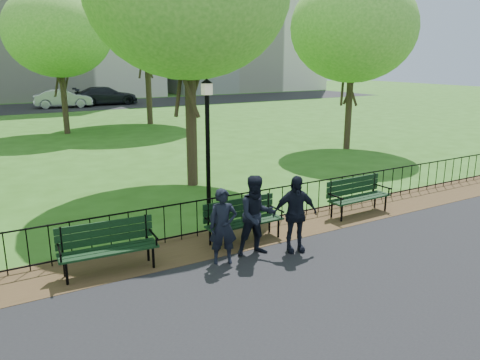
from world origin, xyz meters
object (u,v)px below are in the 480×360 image
tree_mid_e (353,28)px  sedan_dark (106,96)px  park_bench_main (232,217)px  person_left (223,226)px  person_mid (257,216)px  person_right (295,214)px  sedan_silver (63,98)px  park_bench_right_a (357,192)px  tree_far_c (58,32)px  lamppost (208,141)px  park_bench_left_a (107,242)px

tree_mid_e → sedan_dark: tree_mid_e is taller
park_bench_main → person_left: 1.00m
park_bench_main → person_mid: 0.79m
person_right → sedan_silver: (1.33, 33.79, -0.07)m
person_mid → sedan_silver: bearing=96.8°
park_bench_right_a → sedan_dark: sedan_dark is taller
tree_mid_e → tree_far_c: tree_far_c is taller
person_mid → lamppost: bearing=93.0°
park_bench_main → park_bench_left_a: (-2.74, 0.05, -0.04)m
person_mid → person_left: bearing=-167.9°
person_right → tree_far_c: bearing=110.7°
person_right → person_left: bearing=-170.7°
park_bench_main → park_bench_right_a: park_bench_right_a is taller
lamppost → person_right: (0.40, -3.31, -1.08)m
person_left → lamppost: bearing=90.2°
tree_mid_e → lamppost: bearing=-152.5°
park_bench_main → person_left: person_left is taller
person_mid → sedan_dark: (5.87, 34.27, -0.07)m
tree_mid_e → person_right: (-9.14, -8.27, -4.43)m
park_bench_left_a → lamppost: size_ratio=0.54×
park_bench_left_a → sedan_dark: size_ratio=0.35×
lamppost → tree_far_c: (-0.70, 16.05, 3.43)m
tree_mid_e → person_right: bearing=-137.8°
sedan_silver → sedan_dark: sedan_dark is taller
person_left → park_bench_right_a: bearing=33.5°
park_bench_main → person_left: bearing=-130.2°
tree_far_c → tree_mid_e: bearing=-47.3°
person_right → park_bench_main: bearing=152.0°
park_bench_main → lamppost: size_ratio=0.52×
person_left → person_right: size_ratio=0.93×
lamppost → tree_mid_e: size_ratio=0.47×
park_bench_left_a → person_right: (3.72, -1.04, 0.24)m
park_bench_main → person_mid: bearing=-77.2°
sedan_silver → sedan_dark: bearing=-68.9°
park_bench_left_a → tree_mid_e: (12.85, 7.23, 4.67)m
lamppost → tree_far_c: tree_far_c is taller
park_bench_right_a → person_right: person_right is taller
park_bench_right_a → person_mid: 3.86m
person_right → sedan_dark: 34.89m
park_bench_main → park_bench_right_a: 3.92m
person_mid → sedan_silver: 33.61m
person_right → park_bench_right_a: bearing=39.5°
person_left → sedan_dark: (6.67, 34.29, 0.01)m
park_bench_main → sedan_dark: size_ratio=0.34×
park_bench_right_a → person_left: bearing=-169.6°
tree_mid_e → park_bench_left_a: bearing=-150.6°
person_right → person_mid: bearing=179.9°
park_bench_main → tree_far_c: (-0.12, 18.37, 4.71)m
tree_mid_e → sedan_dark: size_ratio=1.40×
lamppost → person_mid: size_ratio=2.07×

